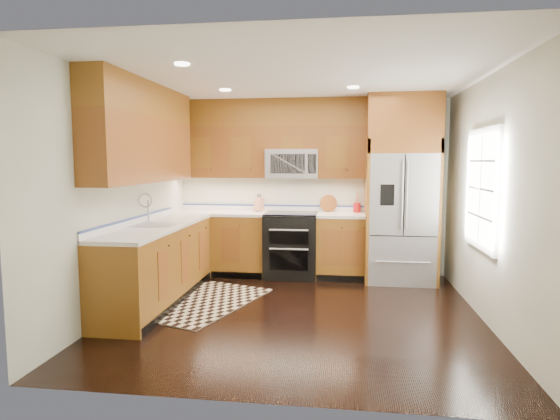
# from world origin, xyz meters

# --- Properties ---
(ground) EXTENTS (4.00, 4.00, 0.00)m
(ground) POSITION_xyz_m (0.00, 0.00, 0.00)
(ground) COLOR black
(ground) RESTS_ON ground
(wall_back) EXTENTS (4.00, 0.02, 2.60)m
(wall_back) POSITION_xyz_m (0.00, 2.00, 1.30)
(wall_back) COLOR silver
(wall_back) RESTS_ON ground
(wall_left) EXTENTS (0.02, 4.00, 2.60)m
(wall_left) POSITION_xyz_m (-2.00, 0.00, 1.30)
(wall_left) COLOR silver
(wall_left) RESTS_ON ground
(wall_right) EXTENTS (0.02, 4.00, 2.60)m
(wall_right) POSITION_xyz_m (2.00, 0.00, 1.30)
(wall_right) COLOR silver
(wall_right) RESTS_ON ground
(window) EXTENTS (0.04, 1.10, 1.30)m
(window) POSITION_xyz_m (1.98, 0.20, 1.40)
(window) COLOR white
(window) RESTS_ON ground
(base_cabinets) EXTENTS (2.85, 3.00, 0.90)m
(base_cabinets) POSITION_xyz_m (-1.23, 0.90, 0.45)
(base_cabinets) COLOR brown
(base_cabinets) RESTS_ON ground
(countertop) EXTENTS (2.86, 3.01, 0.04)m
(countertop) POSITION_xyz_m (-1.09, 1.01, 0.92)
(countertop) COLOR silver
(countertop) RESTS_ON base_cabinets
(upper_cabinets) EXTENTS (2.85, 3.00, 1.15)m
(upper_cabinets) POSITION_xyz_m (-1.15, 1.09, 2.02)
(upper_cabinets) COLOR brown
(upper_cabinets) RESTS_ON ground
(range) EXTENTS (0.76, 0.67, 0.95)m
(range) POSITION_xyz_m (-0.25, 1.67, 0.47)
(range) COLOR black
(range) RESTS_ON ground
(microwave) EXTENTS (0.76, 0.40, 0.42)m
(microwave) POSITION_xyz_m (-0.25, 1.80, 1.66)
(microwave) COLOR #B2B2B7
(microwave) RESTS_ON ground
(refrigerator) EXTENTS (0.98, 0.75, 2.60)m
(refrigerator) POSITION_xyz_m (1.30, 1.63, 1.30)
(refrigerator) COLOR #B2B2B7
(refrigerator) RESTS_ON ground
(sink_faucet) EXTENTS (0.54, 0.44, 0.37)m
(sink_faucet) POSITION_xyz_m (-1.73, 0.23, 0.99)
(sink_faucet) COLOR #B2B2B7
(sink_faucet) RESTS_ON countertop
(rug) EXTENTS (1.49, 1.92, 0.01)m
(rug) POSITION_xyz_m (-1.16, 0.24, 0.01)
(rug) COLOR black
(rug) RESTS_ON ground
(knife_block) EXTENTS (0.13, 0.16, 0.26)m
(knife_block) POSITION_xyz_m (-0.76, 1.87, 1.05)
(knife_block) COLOR #B77759
(knife_block) RESTS_ON countertop
(utensil_crock) EXTENTS (0.12, 0.12, 0.30)m
(utensil_crock) POSITION_xyz_m (0.70, 1.91, 1.04)
(utensil_crock) COLOR #AB1518
(utensil_crock) RESTS_ON countertop
(cutting_board) EXTENTS (0.31, 0.31, 0.02)m
(cutting_board) POSITION_xyz_m (0.28, 1.94, 0.95)
(cutting_board) COLOR brown
(cutting_board) RESTS_ON countertop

